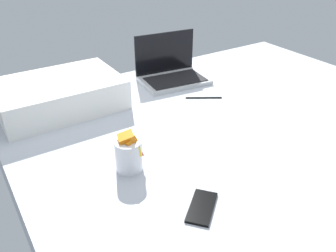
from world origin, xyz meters
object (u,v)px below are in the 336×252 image
object	(u,v)px
pillow	(59,94)
cell_phone	(202,207)
laptop	(171,72)
snack_cup	(129,153)

from	to	relation	value
pillow	cell_phone	bearing A→B (deg)	-80.70
laptop	snack_cup	xyz separation A→B (cm)	(-53.22, -56.13, 1.67)
pillow	laptop	bearing A→B (deg)	-0.36
cell_phone	snack_cup	bearing A→B (deg)	-23.04
snack_cup	cell_phone	size ratio (longest dim) A/B	0.99
cell_phone	laptop	bearing A→B (deg)	-68.15
laptop	cell_phone	bearing A→B (deg)	-111.10
laptop	pillow	world-z (taller)	laptop
laptop	pillow	distance (cm)	58.34
pillow	snack_cup	bearing A→B (deg)	-84.86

